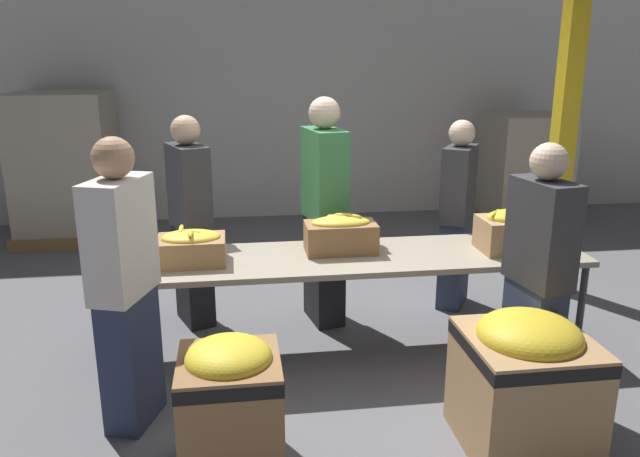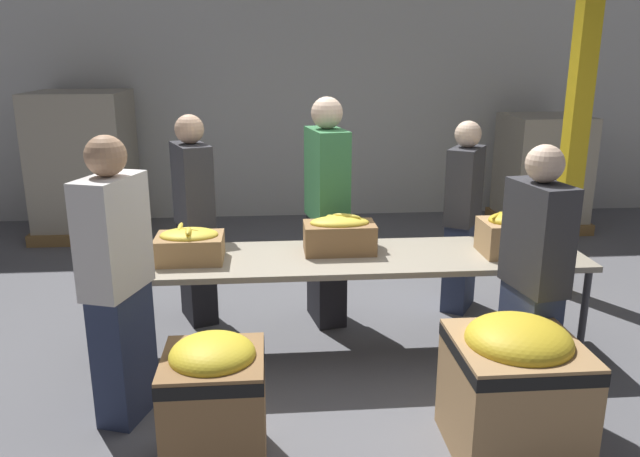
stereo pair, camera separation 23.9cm
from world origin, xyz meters
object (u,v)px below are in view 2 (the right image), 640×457
Objects in this scene: banana_box_1 at (340,234)px; support_pillar at (583,65)px; banana_box_0 at (190,245)px; donation_bin_1 at (514,384)px; pallet_stack_0 at (541,173)px; volunteer_1 at (118,284)px; donation_bin_0 at (215,400)px; volunteer_2 at (327,214)px; volunteer_3 at (533,282)px; sorting_table at (346,261)px; pallet_stack_1 at (85,165)px; volunteer_4 at (195,221)px; banana_box_2 at (514,233)px; volunteer_0 at (463,218)px.

support_pillar reaches higher than banana_box_1.
support_pillar is (3.16, 1.06, 1.14)m from banana_box_0.
donation_bin_1 is 0.57× the size of pallet_stack_0.
banana_box_0 is 0.74m from volunteer_1.
volunteer_1 is 1.23× the size of pallet_stack_0.
support_pillar is (2.92, 2.26, 1.61)m from donation_bin_0.
volunteer_3 is at bearing 28.35° from volunteer_2.
sorting_table is 6.69× the size of banana_box_1.
donation_bin_1 is (0.83, -1.82, -0.48)m from volunteer_2.
pallet_stack_1 is (-1.84, 4.57, 0.43)m from donation_bin_0.
banana_box_1 is 0.64× the size of donation_bin_1.
volunteer_1 is at bearing -116.37° from banana_box_0.
volunteer_2 reaches higher than donation_bin_0.
support_pillar is (3.21, 0.34, 1.18)m from volunteer_4.
banana_box_2 is 0.73m from volunteer_3.
banana_box_2 is 2.64m from volunteer_1.
support_pillar is at bearing -40.96° from volunteer_3.
pallet_stack_0 is (2.90, 2.59, -0.21)m from volunteer_2.
pallet_stack_1 is (-1.60, 3.36, -0.03)m from banana_box_0.
sorting_table is at bearing -65.86° from banana_box_1.
banana_box_0 reaches higher than donation_bin_0.
banana_box_1 is at bearing -26.43° from volunteer_0.
support_pillar is 2.92× the size of pallet_stack_0.
volunteer_1 is at bearing 136.27° from donation_bin_0.
volunteer_0 is at bearing -11.80° from volunteer_3.
volunteer_4 reaches higher than pallet_stack_0.
pallet_stack_1 is (-2.63, 3.26, -0.05)m from banana_box_1.
pallet_stack_1 is at bearing 36.06° from volunteer_1.
volunteer_4 is 2.71m from donation_bin_1.
banana_box_1 is at bearing 38.78° from volunteer_4.
volunteer_3 is 0.97× the size of pallet_stack_1.
pallet_stack_1 reaches higher than banana_box_0.
support_pillar is (2.10, 1.04, 1.30)m from sorting_table.
banana_box_0 is 2.24m from banana_box_2.
volunteer_0 is 1.62m from support_pillar.
volunteer_1 is (-1.36, -0.76, -0.04)m from banana_box_1.
donation_bin_0 is 4.94m from pallet_stack_1.
donation_bin_0 is (0.57, -0.54, -0.44)m from volunteer_1.
sorting_table is 4.28m from pallet_stack_1.
banana_box_0 is at bearing -174.41° from banana_box_1.
volunteer_4 reaches higher than donation_bin_0.
banana_box_0 is 1.16m from volunteer_2.
donation_bin_1 is 4.88m from pallet_stack_0.
volunteer_2 is 1.75m from volunteer_3.
volunteer_2 is 1.30× the size of pallet_stack_0.
donation_bin_1 is at bearing 140.49° from volunteer_3.
pallet_stack_0 is (3.88, 3.21, -0.18)m from banana_box_0.
banana_box_1 is 0.31× the size of volunteer_0.
pallet_stack_0 is (1.75, 2.43, -0.11)m from volunteer_0.
banana_box_2 is at bearing -130.33° from support_pillar.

